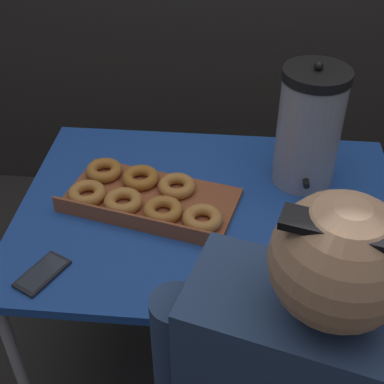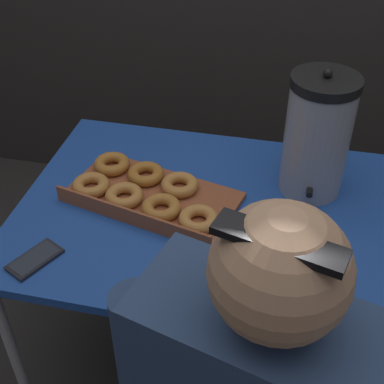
{
  "view_description": "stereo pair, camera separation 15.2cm",
  "coord_description": "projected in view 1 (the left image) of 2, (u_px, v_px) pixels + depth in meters",
  "views": [
    {
      "loc": [
        0.05,
        -1.19,
        1.71
      ],
      "look_at": [
        -0.05,
        0.0,
        0.76
      ],
      "focal_mm": 50.0,
      "sensor_mm": 36.0,
      "label": 1
    },
    {
      "loc": [
        0.2,
        -1.16,
        1.71
      ],
      "look_at": [
        -0.05,
        0.0,
        0.76
      ],
      "focal_mm": 50.0,
      "sensor_mm": 36.0,
      "label": 2
    }
  ],
  "objects": [
    {
      "name": "folding_table",
      "position": [
        210.0,
        222.0,
        1.58
      ],
      "size": [
        1.12,
        0.82,
        0.7
      ],
      "color": "#1E479E",
      "rests_on": "ground"
    },
    {
      "name": "donut_box",
      "position": [
        145.0,
        197.0,
        1.56
      ],
      "size": [
        0.54,
        0.37,
        0.05
      ],
      "rotation": [
        0.0,
        0.0,
        -0.24
      ],
      "color": "brown",
      "rests_on": "folding_table"
    },
    {
      "name": "ground_plane",
      "position": [
        206.0,
        353.0,
        1.99
      ],
      "size": [
        12.0,
        12.0,
        0.0
      ],
      "primitive_type": "plane",
      "color": "#2D2B28"
    },
    {
      "name": "cell_phone",
      "position": [
        42.0,
        274.0,
        1.35
      ],
      "size": [
        0.13,
        0.16,
        0.01
      ],
      "rotation": [
        0.0,
        0.0,
        -0.46
      ],
      "color": "black",
      "rests_on": "folding_table"
    },
    {
      "name": "coffee_urn",
      "position": [
        309.0,
        128.0,
        1.56
      ],
      "size": [
        0.19,
        0.22,
        0.39
      ],
      "color": "#939399",
      "rests_on": "folding_table"
    }
  ]
}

